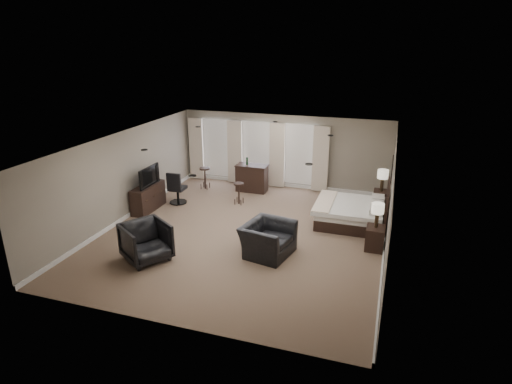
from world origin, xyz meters
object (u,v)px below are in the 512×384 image
(armchair_far, at_px, (146,240))
(bar_stool_left, at_px, (205,178))
(tv, at_px, (147,183))
(bar_stool_right, at_px, (239,193))
(dresser, at_px, (148,198))
(nightstand_far, at_px, (380,200))
(lamp_near, at_px, (377,216))
(desk_chair, at_px, (177,187))
(bar_counter, at_px, (252,178))
(nightstand_near, at_px, (375,238))
(bed, at_px, (347,203))
(lamp_far, at_px, (382,181))
(armchair_near, at_px, (268,234))

(armchair_far, distance_m, bar_stool_left, 5.31)
(tv, relative_size, bar_stool_right, 1.50)
(dresser, bearing_deg, nightstand_far, 18.67)
(lamp_near, relative_size, bar_stool_right, 0.90)
(tv, distance_m, desk_chair, 1.06)
(nightstand_far, bearing_deg, lamp_near, -90.00)
(bar_stool_left, bearing_deg, desk_chair, -98.89)
(lamp_near, bearing_deg, bar_counter, 143.56)
(nightstand_near, bearing_deg, bar_stool_left, 154.02)
(bed, height_order, dresser, bed)
(lamp_near, distance_m, armchair_far, 5.73)
(lamp_near, xyz_separation_m, bar_counter, (-4.39, 3.24, -0.45))
(dresser, bearing_deg, lamp_near, -4.64)
(armchair_far, bearing_deg, dresser, 64.05)
(bed, bearing_deg, tv, -171.62)
(nightstand_near, height_order, lamp_far, lamp_far)
(dresser, height_order, bar_counter, bar_counter)
(nightstand_far, bearing_deg, armchair_far, -135.24)
(nightstand_far, xyz_separation_m, lamp_far, (0.00, 0.00, 0.64))
(nightstand_far, distance_m, armchair_near, 4.74)
(nightstand_far, relative_size, lamp_far, 0.87)
(lamp_near, distance_m, bar_stool_right, 4.83)
(armchair_far, distance_m, desk_chair, 3.81)
(bar_counter, xyz_separation_m, bar_stool_right, (-0.01, -1.32, -0.12))
(lamp_far, distance_m, bar_counter, 4.43)
(desk_chair, bearing_deg, bar_counter, -137.22)
(bed, height_order, nightstand_far, bed)
(bar_stool_left, bearing_deg, armchair_near, -48.86)
(bed, distance_m, nightstand_near, 1.73)
(bar_stool_right, bearing_deg, bar_stool_left, 148.13)
(armchair_near, bearing_deg, nightstand_near, -54.68)
(nightstand_near, distance_m, dresser, 6.94)
(lamp_near, height_order, dresser, lamp_near)
(nightstand_near, relative_size, armchair_far, 0.58)
(dresser, xyz_separation_m, tv, (0.00, 0.00, 0.47))
(bed, distance_m, bar_stool_right, 3.55)
(lamp_near, relative_size, lamp_far, 0.94)
(bar_stool_left, bearing_deg, nightstand_far, -0.52)
(nightstand_far, relative_size, lamp_near, 0.93)
(armchair_near, height_order, bar_stool_right, armchair_near)
(bed, bearing_deg, bar_counter, 152.90)
(armchair_far, distance_m, bar_stool_right, 4.29)
(tv, xyz_separation_m, bar_counter, (2.53, 2.68, -0.39))
(tv, relative_size, bar_counter, 0.97)
(armchair_near, distance_m, bar_stool_right, 3.55)
(lamp_near, xyz_separation_m, armchair_near, (-2.52, -1.10, -0.38))
(bed, bearing_deg, armchair_near, -122.64)
(dresser, xyz_separation_m, bar_counter, (2.53, 2.68, 0.08))
(bar_counter, bearing_deg, nightstand_far, -4.44)
(bed, height_order, bar_stool_right, bed)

